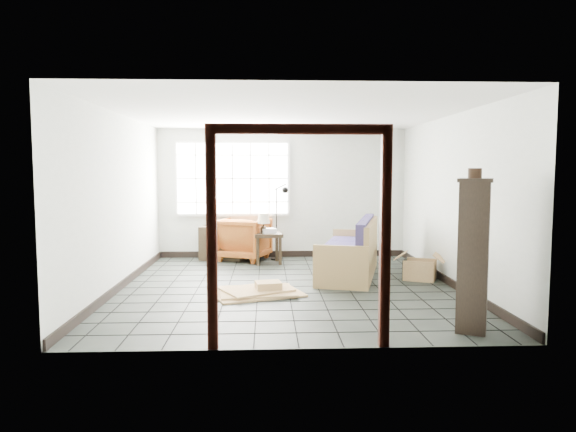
{
  "coord_description": "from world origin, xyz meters",
  "views": [
    {
      "loc": [
        -0.31,
        -7.66,
        1.75
      ],
      "look_at": [
        0.02,
        0.3,
        1.05
      ],
      "focal_mm": 32.0,
      "sensor_mm": 36.0,
      "label": 1
    }
  ],
  "objects_px": {
    "armchair": "(244,237)",
    "futon_sofa": "(353,255)",
    "tall_shelf": "(473,254)",
    "side_table": "(267,238)"
  },
  "relations": [
    {
      "from": "tall_shelf",
      "to": "armchair",
      "type": "bearing_deg",
      "value": 145.28
    },
    {
      "from": "side_table",
      "to": "tall_shelf",
      "type": "height_order",
      "value": "tall_shelf"
    },
    {
      "from": "side_table",
      "to": "futon_sofa",
      "type": "bearing_deg",
      "value": -40.87
    },
    {
      "from": "armchair",
      "to": "side_table",
      "type": "xyz_separation_m",
      "value": [
        0.47,
        -0.4,
        0.02
      ]
    },
    {
      "from": "futon_sofa",
      "to": "side_table",
      "type": "xyz_separation_m",
      "value": [
        -1.42,
        1.23,
        0.13
      ]
    },
    {
      "from": "armchair",
      "to": "tall_shelf",
      "type": "distance_m",
      "value": 5.37
    },
    {
      "from": "armchair",
      "to": "futon_sofa",
      "type": "bearing_deg",
      "value": 160.5
    },
    {
      "from": "futon_sofa",
      "to": "side_table",
      "type": "bearing_deg",
      "value": 154.51
    },
    {
      "from": "futon_sofa",
      "to": "armchair",
      "type": "bearing_deg",
      "value": 154.58
    },
    {
      "from": "tall_shelf",
      "to": "futon_sofa",
      "type": "bearing_deg",
      "value": 130.21
    }
  ]
}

